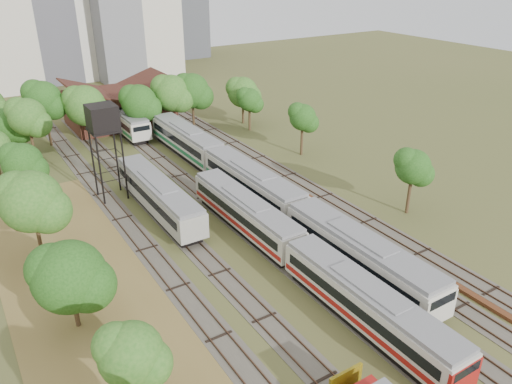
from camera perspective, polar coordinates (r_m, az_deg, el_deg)
ground at (r=42.18m, az=12.77°, el=-12.54°), size 240.00×240.00×0.00m
dry_grass_patch at (r=40.35m, az=-15.45°, el=-14.87°), size 14.00×60.00×0.04m
tracks at (r=59.13m, az=-4.65°, el=-0.22°), size 24.60×80.00×0.19m
railcar_red_set at (r=44.24m, az=4.76°, el=-6.92°), size 2.93×34.58×3.63m
railcar_green_set at (r=56.19m, az=-0.36°, el=0.81°), size 3.26×52.08×4.04m
railcar_rear at (r=82.57m, az=-14.86°, el=7.97°), size 3.05×16.08×3.78m
old_grey_coach at (r=54.95m, az=-11.09°, el=-0.39°), size 3.04×18.00×3.76m
water_tower at (r=57.41m, az=-17.11°, el=7.82°), size 3.18×3.18×10.99m
rail_pile_near at (r=46.01m, az=22.55°, el=-10.27°), size 0.64×9.65×0.32m
rail_pile_far at (r=57.15m, az=7.27°, el=-1.20°), size 0.49×7.88×0.26m
maintenance_shed at (r=86.98m, az=-15.31°, el=9.42°), size 16.45×11.55×7.58m
tree_band_left at (r=54.46m, az=-24.59°, el=0.81°), size 7.67×73.15×8.66m
tree_band_far at (r=78.27m, az=-13.78°, el=10.24°), size 37.94×10.93×9.58m
tree_band_right at (r=67.21m, az=6.49°, el=7.68°), size 4.62×37.48×7.32m
tower_far_right at (r=145.51m, az=-8.78°, el=20.55°), size 12.00×12.00×28.00m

